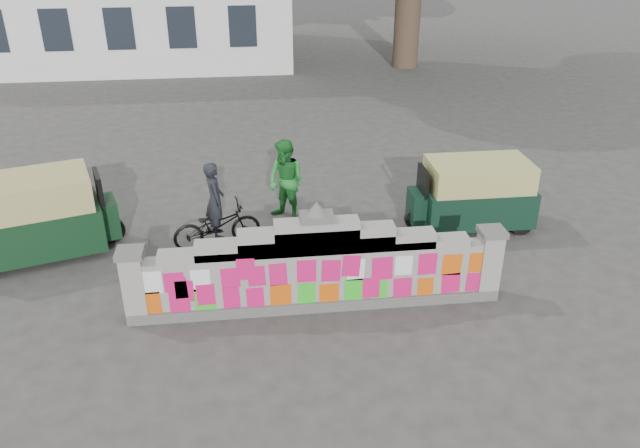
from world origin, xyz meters
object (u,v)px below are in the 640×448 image
(cyclist_bike, at_px, (217,226))
(rickshaw_left, at_px, (34,216))
(cyclist_rider, at_px, (216,211))
(rickshaw_right, at_px, (473,193))
(pedestrian, at_px, (286,181))

(cyclist_bike, relative_size, rickshaw_left, 0.57)
(rickshaw_left, bearing_deg, cyclist_bike, -18.26)
(cyclist_rider, bearing_deg, rickshaw_right, -100.15)
(rickshaw_left, bearing_deg, cyclist_rider, -18.26)
(pedestrian, xyz_separation_m, rickshaw_left, (-4.98, -1.01, -0.05))
(cyclist_bike, distance_m, cyclist_rider, 0.32)
(pedestrian, distance_m, rickshaw_left, 5.08)
(pedestrian, height_order, rickshaw_left, pedestrian)
(cyclist_bike, bearing_deg, rickshaw_right, -100.15)
(rickshaw_left, relative_size, rickshaw_right, 1.15)
(cyclist_rider, xyz_separation_m, pedestrian, (1.49, 1.07, 0.12))
(rickshaw_right, bearing_deg, cyclist_bike, 3.14)
(pedestrian, xyz_separation_m, rickshaw_right, (3.95, -0.78, -0.14))
(cyclist_bike, distance_m, pedestrian, 1.89)
(cyclist_rider, height_order, rickshaw_left, rickshaw_left)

